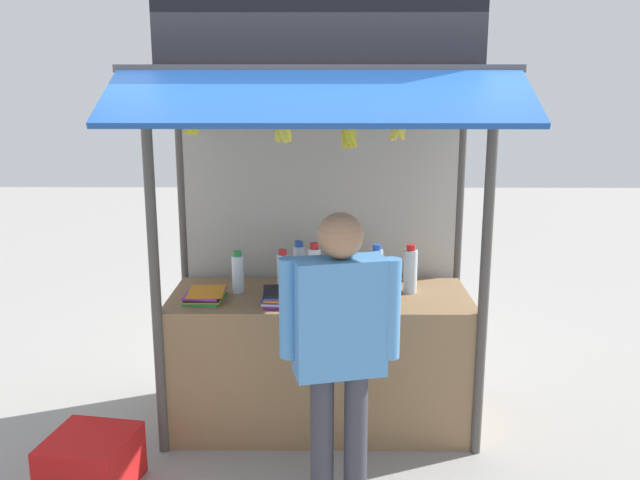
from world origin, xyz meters
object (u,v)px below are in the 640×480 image
magazine_stack_right (205,295)px  vendor_person (340,337)px  magazine_stack_far_right (281,297)px  banana_bunch_inner_left (349,134)px  water_bottle_far_left (376,268)px  water_bottle_left (238,273)px  banana_bunch_rightmost (283,127)px  water_bottle_center (410,270)px  water_bottle_mid_left (283,272)px  water_bottle_front_right (299,264)px  magazine_stack_back_left (355,300)px  plastic_crate (91,463)px  water_bottle_mid_right (314,268)px  banana_bunch_inner_right (397,126)px  banana_bunch_leftmost (192,121)px

magazine_stack_right → vendor_person: bearing=-45.3°
magazine_stack_far_right → banana_bunch_inner_left: size_ratio=0.86×
magazine_stack_right → water_bottle_far_left: bearing=12.1°
water_bottle_left → banana_bunch_rightmost: size_ratio=1.00×
water_bottle_center → banana_bunch_rightmost: banana_bunch_rightmost is taller
water_bottle_mid_left → magazine_stack_right: size_ratio=0.94×
water_bottle_front_right → water_bottle_center: (0.71, -0.18, 0.01)m
water_bottle_center → magazine_stack_back_left: bearing=-148.2°
magazine_stack_far_right → plastic_crate: bearing=-149.3°
water_bottle_mid_right → banana_bunch_inner_left: (0.19, -0.58, 0.89)m
water_bottle_center → banana_bunch_rightmost: 1.30m
banana_bunch_inner_right → plastic_crate: 2.44m
water_bottle_front_right → banana_bunch_inner_left: size_ratio=0.96×
magazine_stack_far_right → water_bottle_center: bearing=16.3°
water_bottle_front_right → water_bottle_mid_left: size_ratio=1.06×
banana_bunch_inner_right → plastic_crate: bearing=-169.8°
water_bottle_mid_right → water_bottle_far_left: bearing=1.4°
water_bottle_mid_right → water_bottle_center: 0.61m
water_bottle_left → banana_bunch_inner_right: 1.42m
water_bottle_left → water_bottle_far_left: 0.88m
magazine_stack_back_left → banana_bunch_inner_right: bearing=-57.6°
water_bottle_front_right → water_bottle_center: 0.73m
magazine_stack_far_right → plastic_crate: magazine_stack_far_right is taller
water_bottle_front_right → banana_bunch_inner_right: banana_bunch_inner_right is taller
magazine_stack_back_left → magazine_stack_far_right: size_ratio=1.02×
water_bottle_mid_right → magazine_stack_back_left: water_bottle_mid_right is taller
water_bottle_mid_left → vendor_person: (0.34, -0.99, -0.05)m
magazine_stack_far_right → banana_bunch_inner_right: 1.25m
water_bottle_center → banana_bunch_leftmost: 1.65m
banana_bunch_inner_right → vendor_person: bearing=-124.0°
water_bottle_mid_left → water_bottle_front_right: bearing=59.5°
water_bottle_mid_left → magazine_stack_far_right: size_ratio=1.06×
banana_bunch_inner_right → banana_bunch_leftmost: bearing=179.8°
water_bottle_mid_left → magazine_stack_far_right: bearing=-89.9°
water_bottle_mid_right → magazine_stack_far_right: bearing=-124.6°
banana_bunch_leftmost → vendor_person: 1.36m
water_bottle_left → plastic_crate: size_ratio=0.61×
banana_bunch_leftmost → magazine_stack_far_right: bearing=34.0°
water_bottle_left → banana_bunch_inner_left: (0.67, -0.52, 0.91)m
water_bottle_front_right → banana_bunch_inner_left: 1.18m
banana_bunch_inner_right → water_bottle_front_right: bearing=127.6°
water_bottle_center → magazine_stack_far_right: 0.84m
magazine_stack_back_left → banana_bunch_inner_left: bearing=-100.1°
water_bottle_front_right → water_bottle_left: bearing=-153.8°
magazine_stack_far_right → banana_bunch_rightmost: (0.05, -0.29, 1.02)m
water_bottle_mid_left → water_bottle_far_left: water_bottle_far_left is taller
plastic_crate → magazine_stack_right: bearing=51.2°
water_bottle_center → plastic_crate: bearing=-155.3°
water_bottle_far_left → water_bottle_front_right: bearing=166.8°
water_bottle_center → magazine_stack_right: bearing=-172.6°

